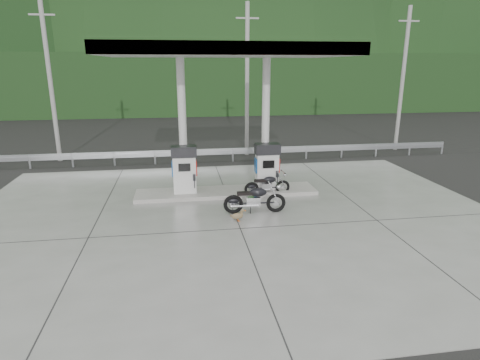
{
  "coord_description": "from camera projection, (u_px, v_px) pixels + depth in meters",
  "views": [
    {
      "loc": [
        -1.76,
        -12.33,
        4.88
      ],
      "look_at": [
        0.3,
        1.0,
        1.0
      ],
      "focal_mm": 30.0,
      "sensor_mm": 36.0,
      "label": 1
    }
  ],
  "objects": [
    {
      "name": "gas_pump_right",
      "position": [
        267.0,
        166.0,
        15.63
      ],
      "size": [
        0.95,
        0.55,
        1.8
      ],
      "primitive_type": null,
      "color": "silver",
      "rests_on": "pump_island"
    },
    {
      "name": "tree_band",
      "position": [
        194.0,
        84.0,
        40.98
      ],
      "size": [
        80.0,
        6.0,
        6.0
      ],
      "primitive_type": "cube",
      "color": "black",
      "rests_on": "ground"
    },
    {
      "name": "canopy_column_right",
      "position": [
        266.0,
        124.0,
        15.56
      ],
      "size": [
        0.3,
        0.3,
        5.0
      ],
      "primitive_type": "cylinder",
      "color": "silver",
      "rests_on": "pump_island"
    },
    {
      "name": "road",
      "position": [
        209.0,
        149.0,
        24.24
      ],
      "size": [
        60.0,
        7.0,
        0.01
      ],
      "primitive_type": "cube",
      "color": "black",
      "rests_on": "ground"
    },
    {
      "name": "forecourt_apron",
      "position": [
        236.0,
        217.0,
        13.31
      ],
      "size": [
        18.0,
        14.0,
        0.02
      ],
      "primitive_type": "cube",
      "color": "slate",
      "rests_on": "ground"
    },
    {
      "name": "utility_pole_a",
      "position": [
        50.0,
        83.0,
        20.06
      ],
      "size": [
        0.22,
        0.22,
        8.0
      ],
      "primitive_type": "cylinder",
      "color": "gray",
      "rests_on": "ground"
    },
    {
      "name": "guardrail",
      "position": [
        214.0,
        149.0,
        20.72
      ],
      "size": [
        26.0,
        0.16,
        1.42
      ],
      "primitive_type": null,
      "color": "#999DA0",
      "rests_on": "ground"
    },
    {
      "name": "pump_island",
      "position": [
        227.0,
        192.0,
        15.66
      ],
      "size": [
        7.0,
        1.4,
        0.15
      ],
      "primitive_type": "cube",
      "color": "gray",
      "rests_on": "forecourt_apron"
    },
    {
      "name": "canopy_roof",
      "position": [
        225.0,
        51.0,
        14.2
      ],
      "size": [
        8.5,
        5.0,
        0.4
      ],
      "primitive_type": "cube",
      "color": "silver",
      "rests_on": "canopy_column_left"
    },
    {
      "name": "duck",
      "position": [
        237.0,
        216.0,
        12.9
      ],
      "size": [
        0.49,
        0.19,
        0.34
      ],
      "primitive_type": null,
      "rotation": [
        0.0,
        0.0,
        0.13
      ],
      "color": "brown",
      "rests_on": "forecourt_apron"
    },
    {
      "name": "motorcycle_right",
      "position": [
        255.0,
        200.0,
        13.57
      ],
      "size": [
        2.02,
        0.74,
        0.94
      ],
      "primitive_type": null,
      "rotation": [
        0.0,
        0.0,
        -0.06
      ],
      "color": "black",
      "rests_on": "forecourt_apron"
    },
    {
      "name": "canopy_column_left",
      "position": [
        183.0,
        126.0,
        15.1
      ],
      "size": [
        0.3,
        0.3,
        5.0
      ],
      "primitive_type": "cylinder",
      "color": "silver",
      "rests_on": "pump_island"
    },
    {
      "name": "utility_pole_c",
      "position": [
        402.0,
        81.0,
        22.85
      ],
      "size": [
        0.22,
        0.22,
        8.0
      ],
      "primitive_type": "cylinder",
      "color": "gray",
      "rests_on": "ground"
    },
    {
      "name": "forested_hills",
      "position": [
        187.0,
        94.0,
        70.3
      ],
      "size": [
        100.0,
        40.0,
        140.0
      ],
      "primitive_type": null,
      "color": "black",
      "rests_on": "ground"
    },
    {
      "name": "utility_pole_b",
      "position": [
        247.0,
        82.0,
        21.52
      ],
      "size": [
        0.22,
        0.22,
        8.0
      ],
      "primitive_type": "cylinder",
      "color": "gray",
      "rests_on": "ground"
    },
    {
      "name": "gas_pump_left",
      "position": [
        184.0,
        170.0,
        15.16
      ],
      "size": [
        0.95,
        0.55,
        1.8
      ],
      "primitive_type": null,
      "color": "silver",
      "rests_on": "pump_island"
    },
    {
      "name": "ground",
      "position": [
        236.0,
        217.0,
        13.31
      ],
      "size": [
        160.0,
        160.0,
        0.0
      ],
      "primitive_type": "plane",
      "color": "black",
      "rests_on": "ground"
    },
    {
      "name": "motorcycle_left",
      "position": [
        267.0,
        185.0,
        15.45
      ],
      "size": [
        1.71,
        0.61,
        0.8
      ],
      "primitive_type": null,
      "rotation": [
        0.0,
        0.0,
        0.05
      ],
      "color": "black",
      "rests_on": "forecourt_apron"
    }
  ]
}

